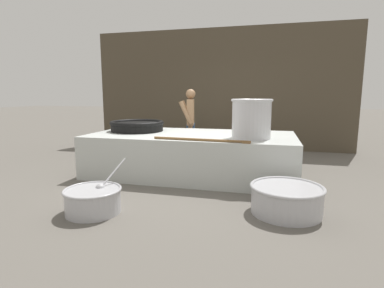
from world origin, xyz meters
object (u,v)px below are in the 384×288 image
at_px(cook, 190,121).
at_px(stock_pot, 251,118).
at_px(giant_wok_near, 137,126).
at_px(prep_bowl_meat, 286,198).
at_px(prep_bowl_vegetables, 93,199).

bearing_deg(cook, stock_pot, 118.73).
distance_m(giant_wok_near, stock_pot, 2.30).
relative_size(stock_pot, cook, 0.42).
bearing_deg(cook, prep_bowl_meat, 112.31).
bearing_deg(giant_wok_near, prep_bowl_vegetables, -79.36).
xyz_separation_m(stock_pot, prep_bowl_vegetables, (-1.81, -1.80, -0.92)).
bearing_deg(prep_bowl_meat, giant_wok_near, 148.33).
distance_m(stock_pot, prep_bowl_meat, 1.61).
relative_size(cook, prep_bowl_meat, 1.77).
height_order(cook, prep_bowl_vegetables, cook).
relative_size(stock_pot, prep_bowl_meat, 0.74).
height_order(giant_wok_near, prep_bowl_vegetables, giant_wok_near).
bearing_deg(stock_pot, prep_bowl_meat, -66.89).
bearing_deg(prep_bowl_meat, stock_pot, 113.11).
height_order(giant_wok_near, cook, cook).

